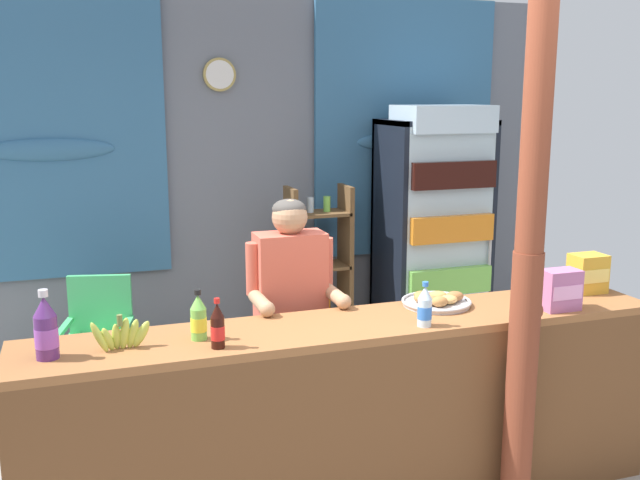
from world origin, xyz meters
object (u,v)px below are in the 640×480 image
(bottle_shelf_rack, at_px, (319,272))
(snack_box_wafer, at_px, (560,290))
(timber_post, at_px, (528,264))
(drink_fridge, at_px, (435,221))
(plastic_lawn_chair, at_px, (98,334))
(snack_box_choco_powder, at_px, (588,273))
(soda_bottle_water, at_px, (425,307))
(soda_bottle_iced_tea, at_px, (533,278))
(pastry_tray, at_px, (437,301))
(soda_bottle_grape_soda, at_px, (46,330))
(soda_bottle_cola, at_px, (218,327))
(stall_counter, at_px, (363,404))
(banana_bunch, at_px, (121,335))
(soda_bottle_lime_soda, at_px, (199,318))
(shopkeeper, at_px, (291,302))

(bottle_shelf_rack, xyz_separation_m, snack_box_wafer, (0.58, -2.12, 0.37))
(timber_post, height_order, drink_fridge, timber_post)
(plastic_lawn_chair, bearing_deg, snack_box_choco_powder, -31.62)
(plastic_lawn_chair, bearing_deg, soda_bottle_water, -51.67)
(plastic_lawn_chair, height_order, snack_box_choco_powder, snack_box_choco_powder)
(soda_bottle_iced_tea, bearing_deg, pastry_tray, -176.43)
(soda_bottle_grape_soda, distance_m, soda_bottle_water, 1.69)
(drink_fridge, height_order, plastic_lawn_chair, drink_fridge)
(soda_bottle_water, height_order, snack_box_choco_powder, soda_bottle_water)
(timber_post, bearing_deg, pastry_tray, 113.52)
(snack_box_choco_powder, bearing_deg, soda_bottle_cola, -173.91)
(soda_bottle_cola, bearing_deg, plastic_lawn_chair, 104.45)
(stall_counter, relative_size, soda_bottle_cola, 14.19)
(stall_counter, xyz_separation_m, soda_bottle_cola, (-0.70, -0.03, 0.48))
(timber_post, relative_size, banana_bunch, 9.82)
(plastic_lawn_chair, relative_size, soda_bottle_water, 3.94)
(bottle_shelf_rack, distance_m, soda_bottle_lime_soda, 2.37)
(drink_fridge, xyz_separation_m, soda_bottle_cola, (-2.09, -1.98, -0.01))
(soda_bottle_grape_soda, relative_size, soda_bottle_cola, 1.33)
(bottle_shelf_rack, height_order, soda_bottle_iced_tea, bottle_shelf_rack)
(soda_bottle_lime_soda, relative_size, snack_box_wafer, 1.11)
(timber_post, distance_m, plastic_lawn_chair, 2.88)
(bottle_shelf_rack, height_order, soda_bottle_cola, bottle_shelf_rack)
(shopkeeper, relative_size, soda_bottle_water, 6.92)
(soda_bottle_water, bearing_deg, pastry_tray, 52.87)
(snack_box_choco_powder, xyz_separation_m, snack_box_wafer, (-0.35, -0.23, -0.00))
(timber_post, distance_m, snack_box_choco_powder, 0.86)
(pastry_tray, bearing_deg, timber_post, -66.48)
(soda_bottle_lime_soda, bearing_deg, snack_box_wafer, -4.40)
(timber_post, bearing_deg, shopkeeper, 136.81)
(stall_counter, xyz_separation_m, bottle_shelf_rack, (0.48, 2.09, 0.12))
(drink_fridge, xyz_separation_m, pastry_tray, (-0.89, -1.72, -0.09))
(stall_counter, bearing_deg, soda_bottle_grape_soda, 177.05)
(drink_fridge, relative_size, shopkeeper, 1.30)
(shopkeeper, relative_size, snack_box_wafer, 7.24)
(snack_box_choco_powder, bearing_deg, timber_post, -148.00)
(soda_bottle_cola, height_order, snack_box_wafer, soda_bottle_cola)
(drink_fridge, distance_m, soda_bottle_water, 2.29)
(soda_bottle_grape_soda, bearing_deg, shopkeeper, 23.26)
(bottle_shelf_rack, height_order, soda_bottle_grape_soda, bottle_shelf_rack)
(banana_bunch, bearing_deg, snack_box_wafer, -3.35)
(soda_bottle_iced_tea, relative_size, banana_bunch, 0.75)
(timber_post, relative_size, bottle_shelf_rack, 1.96)
(soda_bottle_cola, bearing_deg, banana_bunch, 162.81)
(soda_bottle_iced_tea, distance_m, pastry_tray, 0.62)
(soda_bottle_grape_soda, distance_m, soda_bottle_iced_tea, 2.52)
(bottle_shelf_rack, xyz_separation_m, soda_bottle_water, (-0.19, -2.14, 0.36))
(timber_post, relative_size, soda_bottle_grape_soda, 9.01)
(soda_bottle_cola, height_order, banana_bunch, soda_bottle_cola)
(timber_post, xyz_separation_m, soda_bottle_water, (-0.43, 0.19, -0.22))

